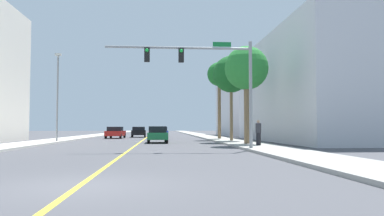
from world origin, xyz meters
TOP-DOWN VIEW (x-y plane):
  - ground at (0.00, 42.00)m, footprint 192.00×192.00m
  - sidewalk_left at (-8.40, 42.00)m, footprint 3.09×168.00m
  - sidewalk_right at (8.40, 42.00)m, footprint 3.09×168.00m
  - lane_marking_center at (0.00, 42.00)m, footprint 0.16×144.00m
  - building_right_near at (20.03, 27.62)m, footprint 15.87×24.92m
  - building_right_far at (20.71, 53.61)m, footprint 17.25×15.75m
  - traffic_signal_mast at (4.67, 13.32)m, footprint 8.74×0.36m
  - street_lamp at (-7.36, 25.85)m, footprint 0.56×0.28m
  - palm_near at (8.34, 19.18)m, footprint 3.31×3.31m
  - palm_mid at (8.37, 25.68)m, footprint 3.40×3.40m
  - palm_far at (8.25, 32.19)m, footprint 2.63×2.63m
  - car_green at (1.60, 24.72)m, footprint 1.83×4.24m
  - car_black at (-1.17, 44.05)m, footprint 2.12×4.34m
  - car_blue at (1.73, 35.12)m, footprint 1.98×4.51m
  - car_red at (-3.69, 38.69)m, footprint 2.13×4.66m
  - car_gray at (1.95, 44.23)m, footprint 1.86×3.95m
  - pedestrian at (8.52, 16.48)m, footprint 0.38×0.38m

SIDE VIEW (x-z plane):
  - ground at x=0.00m, z-range 0.00..0.00m
  - lane_marking_center at x=0.00m, z-range 0.00..0.01m
  - sidewalk_left at x=-8.40m, z-range 0.00..0.15m
  - sidewalk_right at x=8.40m, z-range 0.00..0.15m
  - car_blue at x=1.73m, z-range 0.04..1.41m
  - car_red at x=-3.69m, z-range 0.02..1.45m
  - car_gray at x=1.95m, z-range 0.03..1.45m
  - car_green at x=1.60m, z-range 0.02..1.47m
  - car_black at x=-1.17m, z-range 0.03..1.47m
  - pedestrian at x=8.52m, z-range 0.15..1.87m
  - street_lamp at x=-7.36m, z-range 0.57..8.44m
  - traffic_signal_mast at x=4.67m, z-range 1.59..7.98m
  - building_right_near at x=20.03m, z-range 0.00..10.29m
  - building_right_far at x=20.71m, z-range 0.00..11.41m
  - palm_near at x=8.34m, z-range 2.10..9.46m
  - palm_mid at x=8.37m, z-range 2.32..10.16m
  - palm_far at x=8.25m, z-range 2.84..11.20m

